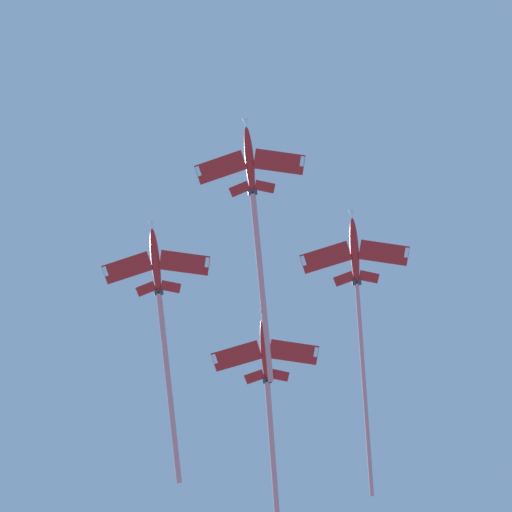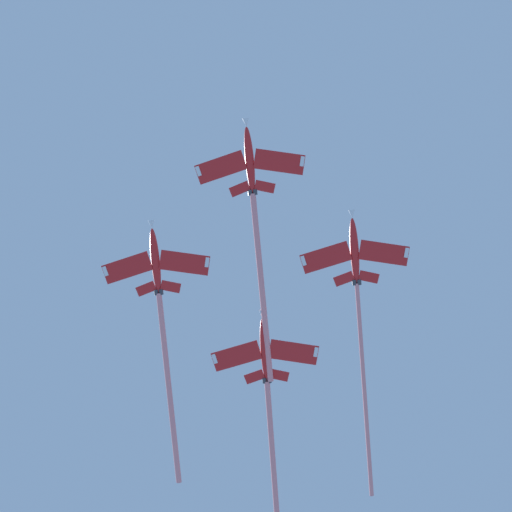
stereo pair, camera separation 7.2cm
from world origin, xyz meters
name	(u,v)px [view 2 (the right image)]	position (x,y,z in m)	size (l,w,h in m)	color
jet_lead	(255,219)	(-15.49, 17.19, 164.50)	(27.45, 41.90, 15.35)	red
jet_left_wing	(358,298)	(-7.35, 39.11, 160.12)	(30.02, 45.83, 17.57)	red
jet_right_wing	(162,319)	(-39.73, 22.80, 159.61)	(28.19, 43.04, 15.53)	red
jet_slot	(269,404)	(-31.49, 46.34, 154.71)	(28.13, 41.47, 15.10)	red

